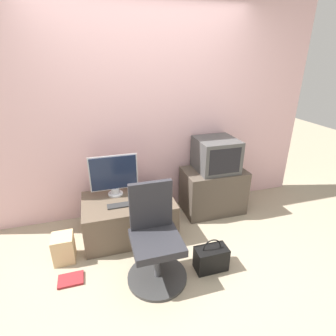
{
  "coord_description": "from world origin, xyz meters",
  "views": [
    {
      "loc": [
        -0.62,
        -1.78,
        1.93
      ],
      "look_at": [
        0.19,
        0.98,
        0.7
      ],
      "focal_mm": 28.0,
      "sensor_mm": 36.0,
      "label": 1
    }
  ],
  "objects_px": {
    "crt_tv": "(216,155)",
    "handbag": "(211,258)",
    "main_monitor": "(114,175)",
    "mouse": "(142,202)",
    "book": "(71,280)",
    "office_chair": "(155,242)",
    "cardboard_box_lower": "(64,248)",
    "keyboard": "(121,205)"
  },
  "relations": [
    {
      "from": "crt_tv",
      "to": "handbag",
      "type": "bearing_deg",
      "value": -115.97
    },
    {
      "from": "main_monitor",
      "to": "mouse",
      "type": "bearing_deg",
      "value": -48.22
    },
    {
      "from": "main_monitor",
      "to": "book",
      "type": "height_order",
      "value": "main_monitor"
    },
    {
      "from": "mouse",
      "to": "office_chair",
      "type": "xyz_separation_m",
      "value": [
        0.0,
        -0.59,
        -0.09
      ]
    },
    {
      "from": "main_monitor",
      "to": "mouse",
      "type": "height_order",
      "value": "main_monitor"
    },
    {
      "from": "mouse",
      "to": "cardboard_box_lower",
      "type": "relative_size",
      "value": 0.21
    },
    {
      "from": "handbag",
      "to": "office_chair",
      "type": "bearing_deg",
      "value": 170.98
    },
    {
      "from": "office_chair",
      "to": "book",
      "type": "xyz_separation_m",
      "value": [
        -0.78,
        0.14,
        -0.36
      ]
    },
    {
      "from": "keyboard",
      "to": "mouse",
      "type": "relative_size",
      "value": 4.81
    },
    {
      "from": "main_monitor",
      "to": "crt_tv",
      "type": "height_order",
      "value": "crt_tv"
    },
    {
      "from": "crt_tv",
      "to": "mouse",
      "type": "bearing_deg",
      "value": -161.91
    },
    {
      "from": "cardboard_box_lower",
      "to": "handbag",
      "type": "height_order",
      "value": "handbag"
    },
    {
      "from": "main_monitor",
      "to": "crt_tv",
      "type": "distance_m",
      "value": 1.29
    },
    {
      "from": "mouse",
      "to": "main_monitor",
      "type": "bearing_deg",
      "value": 131.78
    },
    {
      "from": "mouse",
      "to": "handbag",
      "type": "relative_size",
      "value": 0.18
    },
    {
      "from": "main_monitor",
      "to": "book",
      "type": "relative_size",
      "value": 2.37
    },
    {
      "from": "mouse",
      "to": "handbag",
      "type": "bearing_deg",
      "value": -51.44
    },
    {
      "from": "crt_tv",
      "to": "cardboard_box_lower",
      "type": "bearing_deg",
      "value": -165.77
    },
    {
      "from": "main_monitor",
      "to": "book",
      "type": "bearing_deg",
      "value": -125.6
    },
    {
      "from": "crt_tv",
      "to": "cardboard_box_lower",
      "type": "relative_size",
      "value": 1.73
    },
    {
      "from": "handbag",
      "to": "book",
      "type": "bearing_deg",
      "value": 170.3
    },
    {
      "from": "mouse",
      "to": "handbag",
      "type": "xyz_separation_m",
      "value": [
        0.54,
        -0.67,
        -0.33
      ]
    },
    {
      "from": "keyboard",
      "to": "book",
      "type": "height_order",
      "value": "keyboard"
    },
    {
      "from": "mouse",
      "to": "cardboard_box_lower",
      "type": "bearing_deg",
      "value": -170.69
    },
    {
      "from": "main_monitor",
      "to": "keyboard",
      "type": "relative_size",
      "value": 1.85
    },
    {
      "from": "keyboard",
      "to": "crt_tv",
      "type": "distance_m",
      "value": 1.34
    },
    {
      "from": "office_chair",
      "to": "keyboard",
      "type": "bearing_deg",
      "value": 110.82
    },
    {
      "from": "crt_tv",
      "to": "book",
      "type": "relative_size",
      "value": 2.18
    },
    {
      "from": "office_chair",
      "to": "handbag",
      "type": "relative_size",
      "value": 2.64
    },
    {
      "from": "crt_tv",
      "to": "main_monitor",
      "type": "bearing_deg",
      "value": -177.66
    },
    {
      "from": "crt_tv",
      "to": "cardboard_box_lower",
      "type": "distance_m",
      "value": 2.03
    },
    {
      "from": "book",
      "to": "keyboard",
      "type": "bearing_deg",
      "value": 39.71
    },
    {
      "from": "main_monitor",
      "to": "handbag",
      "type": "distance_m",
      "value": 1.36
    },
    {
      "from": "handbag",
      "to": "keyboard",
      "type": "bearing_deg",
      "value": 138.02
    },
    {
      "from": "main_monitor",
      "to": "cardboard_box_lower",
      "type": "xyz_separation_m",
      "value": [
        -0.59,
        -0.42,
        -0.55
      ]
    },
    {
      "from": "keyboard",
      "to": "book",
      "type": "distance_m",
      "value": 0.84
    },
    {
      "from": "mouse",
      "to": "office_chair",
      "type": "height_order",
      "value": "office_chair"
    },
    {
      "from": "mouse",
      "to": "office_chair",
      "type": "distance_m",
      "value": 0.6
    },
    {
      "from": "keyboard",
      "to": "mouse",
      "type": "height_order",
      "value": "mouse"
    },
    {
      "from": "handbag",
      "to": "book",
      "type": "relative_size",
      "value": 1.52
    },
    {
      "from": "main_monitor",
      "to": "handbag",
      "type": "relative_size",
      "value": 1.56
    },
    {
      "from": "main_monitor",
      "to": "cardboard_box_lower",
      "type": "distance_m",
      "value": 0.91
    }
  ]
}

